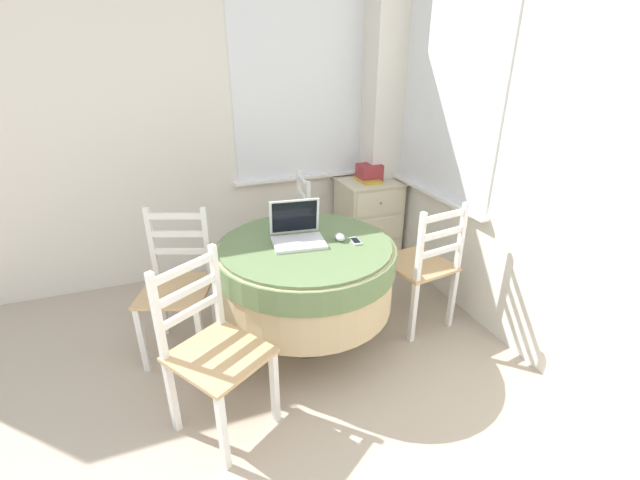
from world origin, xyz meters
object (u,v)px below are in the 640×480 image
round_dining_table (306,270)px  corner_cabinet (368,220)px  computer_mouse (340,237)px  dining_chair_near_right_window (422,266)px  dining_chair_camera_near (213,351)px  storage_box (369,172)px  laptop (297,233)px  book_on_cabinet (368,180)px  dining_chair_near_back_window (287,233)px  cell_phone (356,241)px  dining_chair_left_flank (178,286)px

round_dining_table → corner_cabinet: bearing=46.8°
computer_mouse → dining_chair_near_right_window: (0.60, -0.04, -0.29)m
dining_chair_camera_near → storage_box: bearing=43.1°
laptop → book_on_cabinet: bearing=44.6°
dining_chair_near_back_window → dining_chair_near_right_window: size_ratio=1.00×
dining_chair_near_back_window → dining_chair_camera_near: 1.47m
corner_cabinet → dining_chair_near_right_window: bearing=-96.9°
dining_chair_near_back_window → dining_chair_near_right_window: same height
cell_phone → dining_chair_near_back_window: dining_chair_near_back_window is taller
computer_mouse → dining_chair_camera_near: bearing=-153.0°
dining_chair_left_flank → corner_cabinet: size_ratio=1.23×
book_on_cabinet → dining_chair_camera_near: bearing=-136.9°
cell_phone → dining_chair_left_flank: dining_chair_left_flank is taller
round_dining_table → book_on_cabinet: (0.91, 0.98, 0.22)m
round_dining_table → computer_mouse: size_ratio=12.40×
computer_mouse → dining_chair_near_back_window: bearing=96.6°
computer_mouse → dining_chair_camera_near: (-0.85, -0.43, -0.29)m
book_on_cabinet → dining_chair_near_back_window: bearing=-166.7°
laptop → dining_chair_near_right_window: bearing=-8.2°
dining_chair_left_flank → computer_mouse: bearing=-15.8°
cell_phone → dining_chair_near_right_window: (0.51, 0.02, -0.28)m
dining_chair_near_back_window → corner_cabinet: 0.85m
computer_mouse → storage_box: (0.72, 1.04, 0.07)m
dining_chair_camera_near → book_on_cabinet: 2.14m
laptop → dining_chair_near_right_window: laptop is taller
dining_chair_near_back_window → dining_chair_camera_near: same height
cell_phone → corner_cabinet: corner_cabinet is taller
round_dining_table → cell_phone: (0.29, -0.09, 0.19)m
dining_chair_near_right_window → dining_chair_left_flank: same height
corner_cabinet → book_on_cabinet: size_ratio=3.02×
cell_phone → corner_cabinet: bearing=59.3°
storage_box → book_on_cabinet: storage_box is taller
round_dining_table → laptop: bearing=127.2°
dining_chair_near_back_window → corner_cabinet: dining_chair_near_back_window is taller
corner_cabinet → storage_box: size_ratio=3.89×
dining_chair_camera_near → storage_box: (1.57, 1.47, 0.36)m
dining_chair_camera_near → computer_mouse: bearing=27.0°
cell_phone → book_on_cabinet: 1.23m
dining_chair_near_back_window → corner_cabinet: (0.82, 0.20, -0.08)m
computer_mouse → dining_chair_left_flank: size_ratio=0.10×
laptop → cell_phone: size_ratio=2.96×
dining_chair_near_back_window → dining_chair_near_right_window: (0.69, -0.86, 0.00)m
dining_chair_camera_near → dining_chair_left_flank: size_ratio=1.00×
round_dining_table → laptop: size_ratio=3.25×
dining_chair_near_back_window → dining_chair_left_flank: (-0.87, -0.55, 0.00)m
cell_phone → book_on_cabinet: bearing=60.0°
round_dining_table → cell_phone: 0.36m
computer_mouse → book_on_cabinet: size_ratio=0.36×
computer_mouse → dining_chair_near_back_window: dining_chair_near_back_window is taller
dining_chair_camera_near → dining_chair_near_back_window: bearing=59.1°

